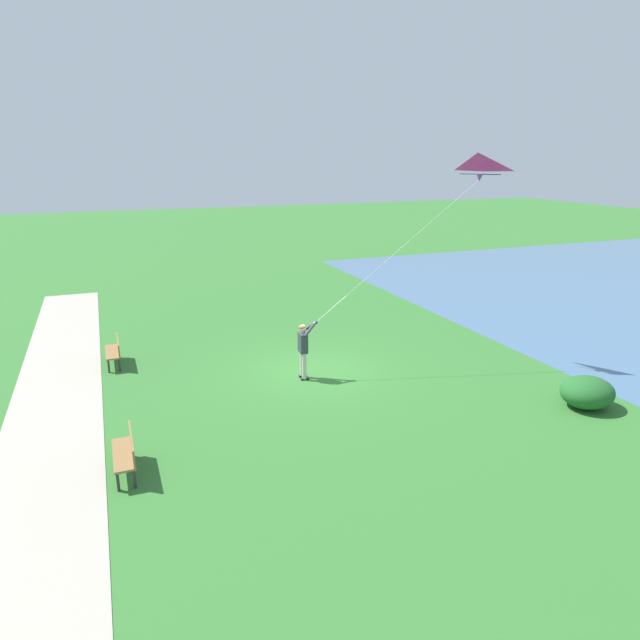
# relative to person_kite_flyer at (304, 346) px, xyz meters

# --- Properties ---
(ground_plane) EXTENTS (120.00, 120.00, 0.00)m
(ground_plane) POSITION_rel_person_kite_flyer_xyz_m (-0.45, -0.37, -1.05)
(ground_plane) COLOR #33702D
(walkway_path) EXTENTS (2.40, 32.00, 0.02)m
(walkway_path) POSITION_rel_person_kite_flyer_xyz_m (7.02, 1.63, -1.04)
(walkway_path) COLOR #ADA393
(walkway_path) RESTS_ON ground
(person_kite_flyer) EXTENTS (0.62, 0.52, 1.83)m
(person_kite_flyer) POSITION_rel_person_kite_flyer_xyz_m (0.00, 0.00, 0.00)
(person_kite_flyer) COLOR #232328
(person_kite_flyer) RESTS_ON ground
(flying_kite) EXTENTS (5.73, 1.49, 4.87)m
(flying_kite) POSITION_rel_person_kite_flyer_xyz_m (-5.47, 0.45, 5.17)
(flying_kite) COLOR #E02D9E
(park_bench_near_walkway) EXTENTS (0.44, 1.50, 0.88)m
(park_bench_near_walkway) POSITION_rel_person_kite_flyer_xyz_m (5.35, -3.37, -0.54)
(park_bench_near_walkway) COLOR olive
(park_bench_near_walkway) RESTS_ON ground
(park_bench_far_walkway) EXTENTS (0.44, 1.50, 0.88)m
(park_bench_far_walkway) POSITION_rel_person_kite_flyer_xyz_m (5.35, 3.63, -0.54)
(park_bench_far_walkway) COLOR olive
(park_bench_far_walkway) RESTS_ON ground
(lakeside_shrub) EXTENTS (1.47, 1.32, 0.85)m
(lakeside_shrub) POSITION_rel_person_kite_flyer_xyz_m (-6.49, 4.73, -0.62)
(lakeside_shrub) COLOR #236028
(lakeside_shrub) RESTS_ON ground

